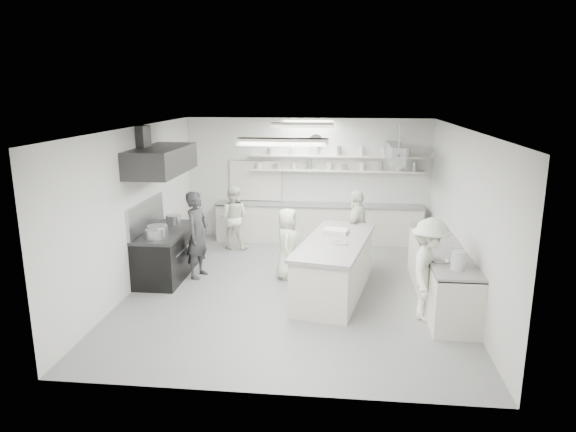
# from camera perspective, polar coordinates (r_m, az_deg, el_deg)

# --- Properties ---
(floor) EXTENTS (6.00, 7.00, 0.02)m
(floor) POSITION_cam_1_polar(r_m,az_deg,el_deg) (9.87, 0.66, -8.07)
(floor) COLOR gray
(floor) RESTS_ON ground
(ceiling) EXTENTS (6.00, 7.00, 0.02)m
(ceiling) POSITION_cam_1_polar(r_m,az_deg,el_deg) (9.18, 0.71, 9.71)
(ceiling) COLOR white
(ceiling) RESTS_ON wall_back
(wall_back) EXTENTS (6.00, 0.04, 3.00)m
(wall_back) POSITION_cam_1_polar(r_m,az_deg,el_deg) (12.83, 2.16, 4.07)
(wall_back) COLOR silver
(wall_back) RESTS_ON floor
(wall_front) EXTENTS (6.00, 0.04, 3.00)m
(wall_front) POSITION_cam_1_polar(r_m,az_deg,el_deg) (6.08, -2.44, -7.06)
(wall_front) COLOR silver
(wall_front) RESTS_ON floor
(wall_left) EXTENTS (0.04, 7.00, 3.00)m
(wall_left) POSITION_cam_1_polar(r_m,az_deg,el_deg) (10.13, -16.46, 0.89)
(wall_left) COLOR silver
(wall_left) RESTS_ON floor
(wall_right) EXTENTS (0.04, 7.00, 3.00)m
(wall_right) POSITION_cam_1_polar(r_m,az_deg,el_deg) (9.61, 18.78, 0.03)
(wall_right) COLOR silver
(wall_right) RESTS_ON floor
(stove) EXTENTS (0.80, 1.80, 0.90)m
(stove) POSITION_cam_1_polar(r_m,az_deg,el_deg) (10.62, -13.27, -4.20)
(stove) COLOR black
(stove) RESTS_ON floor
(exhaust_hood) EXTENTS (0.85, 2.00, 0.50)m
(exhaust_hood) POSITION_cam_1_polar(r_m,az_deg,el_deg) (10.21, -13.85, 6.00)
(exhaust_hood) COLOR #303030
(exhaust_hood) RESTS_ON wall_left
(back_counter) EXTENTS (5.00, 0.60, 0.92)m
(back_counter) POSITION_cam_1_polar(r_m,az_deg,el_deg) (12.74, 3.37, -0.81)
(back_counter) COLOR silver
(back_counter) RESTS_ON floor
(shelf_lower) EXTENTS (4.20, 0.26, 0.04)m
(shelf_lower) POSITION_cam_1_polar(r_m,az_deg,el_deg) (12.63, 5.31, 5.01)
(shelf_lower) COLOR silver
(shelf_lower) RESTS_ON wall_back
(shelf_upper) EXTENTS (4.20, 0.26, 0.04)m
(shelf_upper) POSITION_cam_1_polar(r_m,az_deg,el_deg) (12.59, 5.34, 6.59)
(shelf_upper) COLOR silver
(shelf_upper) RESTS_ON wall_back
(pass_through_window) EXTENTS (1.30, 0.04, 1.00)m
(pass_through_window) POSITION_cam_1_polar(r_m,az_deg,el_deg) (12.97, -3.60, 3.93)
(pass_through_window) COLOR black
(pass_through_window) RESTS_ON wall_back
(wall_clock) EXTENTS (0.32, 0.05, 0.32)m
(wall_clock) POSITION_cam_1_polar(r_m,az_deg,el_deg) (12.65, 3.10, 8.26)
(wall_clock) COLOR silver
(wall_clock) RESTS_ON wall_back
(right_counter) EXTENTS (0.74, 3.30, 0.94)m
(right_counter) POSITION_cam_1_polar(r_m,az_deg,el_deg) (9.64, 16.52, -6.15)
(right_counter) COLOR silver
(right_counter) RESTS_ON floor
(pot_rack) EXTENTS (0.30, 1.60, 0.40)m
(pot_rack) POSITION_cam_1_polar(r_m,az_deg,el_deg) (11.65, 11.74, 6.78)
(pot_rack) COLOR #9FA1A6
(pot_rack) RESTS_ON ceiling
(light_fixture_front) EXTENTS (1.30, 0.25, 0.10)m
(light_fixture_front) POSITION_cam_1_polar(r_m,az_deg,el_deg) (7.40, -0.61, 8.18)
(light_fixture_front) COLOR silver
(light_fixture_front) RESTS_ON ceiling
(light_fixture_rear) EXTENTS (1.30, 0.25, 0.10)m
(light_fixture_rear) POSITION_cam_1_polar(r_m,az_deg,el_deg) (10.98, 1.60, 10.00)
(light_fixture_rear) COLOR silver
(light_fixture_rear) RESTS_ON ceiling
(prep_island) EXTENTS (1.47, 2.77, 0.97)m
(prep_island) POSITION_cam_1_polar(r_m,az_deg,el_deg) (9.54, 5.17, -5.74)
(prep_island) COLOR silver
(prep_island) RESTS_ON floor
(stove_pot) EXTENTS (0.38, 0.38, 0.25)m
(stove_pot) POSITION_cam_1_polar(r_m,az_deg,el_deg) (10.09, -14.20, -1.73)
(stove_pot) COLOR #9FA1A6
(stove_pot) RESTS_ON stove
(cook_stove) EXTENTS (0.54, 0.71, 1.74)m
(cook_stove) POSITION_cam_1_polar(r_m,az_deg,el_deg) (10.37, -9.96, -2.06)
(cook_stove) COLOR #303033
(cook_stove) RESTS_ON floor
(cook_back) EXTENTS (0.76, 0.61, 1.50)m
(cook_back) POSITION_cam_1_polar(r_m,az_deg,el_deg) (12.16, -6.07, -0.17)
(cook_back) COLOR white
(cook_back) RESTS_ON floor
(cook_island_left) EXTENTS (0.46, 0.70, 1.42)m
(cook_island_left) POSITION_cam_1_polar(r_m,az_deg,el_deg) (10.20, -0.06, -3.05)
(cook_island_left) COLOR white
(cook_island_left) RESTS_ON floor
(cook_island_right) EXTENTS (0.72, 1.05, 1.66)m
(cook_island_right) POSITION_cam_1_polar(r_m,az_deg,el_deg) (10.90, 7.60, -1.41)
(cook_island_right) COLOR white
(cook_island_right) RESTS_ON floor
(cook_right) EXTENTS (0.95, 1.24, 1.69)m
(cook_right) POSITION_cam_1_polar(r_m,az_deg,el_deg) (8.65, 15.29, -5.72)
(cook_right) COLOR white
(cook_right) RESTS_ON floor
(bowl_island_a) EXTENTS (0.30, 0.30, 0.06)m
(bowl_island_a) POSITION_cam_1_polar(r_m,az_deg,el_deg) (9.19, 5.91, -3.11)
(bowl_island_a) COLOR #9FA1A6
(bowl_island_a) RESTS_ON prep_island
(bowl_island_b) EXTENTS (0.19, 0.19, 0.06)m
(bowl_island_b) POSITION_cam_1_polar(r_m,az_deg,el_deg) (9.17, 4.99, -3.15)
(bowl_island_b) COLOR silver
(bowl_island_b) RESTS_ON prep_island
(bowl_right) EXTENTS (0.27, 0.27, 0.06)m
(bowl_right) POSITION_cam_1_polar(r_m,az_deg,el_deg) (8.67, 16.46, -4.87)
(bowl_right) COLOR silver
(bowl_right) RESTS_ON right_counter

